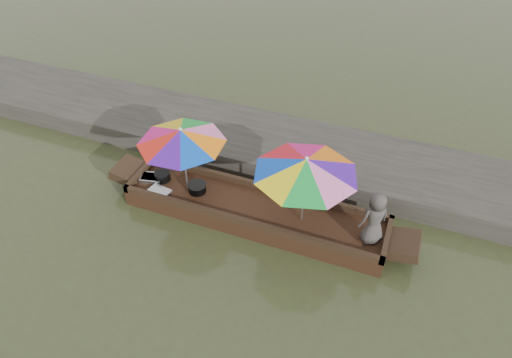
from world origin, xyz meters
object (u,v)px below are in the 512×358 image
(cooking_pot, at_px, (162,176))
(vendor, at_px, (375,218))
(boat_hull, at_px, (254,212))
(tray_crayfish, at_px, (151,178))
(tray_scallop, at_px, (159,192))
(supply_bag, at_px, (306,199))
(charcoal_grill, at_px, (197,188))
(umbrella_stern, at_px, (304,190))
(umbrella_bow, at_px, (184,160))

(cooking_pot, xyz_separation_m, vendor, (4.52, -0.12, 0.48))
(boat_hull, xyz_separation_m, vendor, (2.36, -0.06, 0.75))
(tray_crayfish, height_order, tray_scallop, tray_crayfish)
(cooking_pot, bearing_deg, supply_bag, 7.08)
(charcoal_grill, relative_size, umbrella_stern, 0.19)
(tray_crayfish, bearing_deg, umbrella_stern, 0.53)
(tray_crayfish, distance_m, umbrella_bow, 1.14)
(tray_scallop, distance_m, charcoal_grill, 0.80)
(cooking_pot, distance_m, tray_crayfish, 0.25)
(supply_bag, bearing_deg, boat_hull, -154.72)
(umbrella_stern, bearing_deg, umbrella_bow, 180.00)
(charcoal_grill, relative_size, supply_bag, 1.31)
(cooking_pot, distance_m, vendor, 4.55)
(tray_scallop, xyz_separation_m, vendor, (4.37, 0.29, 0.54))
(boat_hull, xyz_separation_m, tray_scallop, (-2.01, -0.35, 0.21))
(charcoal_grill, bearing_deg, umbrella_stern, 0.19)
(cooking_pot, relative_size, umbrella_bow, 0.19)
(cooking_pot, bearing_deg, vendor, -1.50)
(supply_bag, height_order, umbrella_stern, umbrella_stern)
(tray_scallop, relative_size, supply_bag, 1.65)
(boat_hull, distance_m, umbrella_stern, 1.38)
(charcoal_grill, xyz_separation_m, umbrella_bow, (-0.23, 0.01, 0.69))
(supply_bag, bearing_deg, tray_crayfish, -171.81)
(cooking_pot, relative_size, supply_bag, 1.21)
(tray_crayfish, distance_m, vendor, 4.78)
(umbrella_bow, distance_m, umbrella_stern, 2.52)
(tray_scallop, xyz_separation_m, umbrella_stern, (3.01, 0.35, 0.74))
(cooking_pot, bearing_deg, tray_scallop, -69.95)
(tray_scallop, bearing_deg, boat_hull, 9.82)
(cooking_pot, xyz_separation_m, tray_crayfish, (-0.23, -0.09, -0.04))
(charcoal_grill, bearing_deg, cooking_pot, 175.39)
(tray_scallop, bearing_deg, supply_bag, 15.07)
(boat_hull, height_order, tray_crayfish, tray_crayfish)
(charcoal_grill, bearing_deg, umbrella_bow, 178.14)
(boat_hull, height_order, tray_scallop, tray_scallop)
(cooking_pot, distance_m, tray_scallop, 0.44)
(vendor, height_order, umbrella_bow, umbrella_bow)
(boat_hull, distance_m, cooking_pot, 2.18)
(cooking_pot, height_order, supply_bag, supply_bag)
(tray_crayfish, height_order, charcoal_grill, charcoal_grill)
(vendor, bearing_deg, supply_bag, -58.69)
(umbrella_bow, bearing_deg, supply_bag, 10.32)
(tray_crayfish, height_order, umbrella_stern, umbrella_stern)
(boat_hull, height_order, vendor, vendor)
(vendor, xyz_separation_m, umbrella_bow, (-3.88, 0.06, 0.20))
(boat_hull, relative_size, supply_bag, 19.37)
(boat_hull, bearing_deg, charcoal_grill, -179.66)
(cooking_pot, bearing_deg, boat_hull, -1.67)
(boat_hull, relative_size, tray_scallop, 11.71)
(boat_hull, xyz_separation_m, cooking_pot, (-2.16, 0.06, 0.26))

